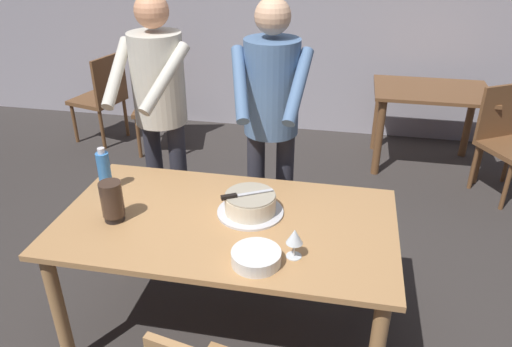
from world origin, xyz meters
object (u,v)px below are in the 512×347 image
(main_dining_table, at_px, (227,236))
(background_chair_1, at_px, (159,100))
(plate_stack, at_px, (256,257))
(background_chair_2, at_px, (508,138))
(background_table, at_px, (429,106))
(cake_on_platter, at_px, (250,204))
(water_bottle, at_px, (104,171))
(hurricane_lamp, at_px, (112,201))
(background_chair_0, at_px, (102,95))
(cake_knife, at_px, (236,196))
(wine_glass_near, at_px, (295,237))
(person_standing_beside, at_px, (160,103))
(person_cutting_cake, at_px, (271,113))

(main_dining_table, height_order, background_chair_1, background_chair_1)
(plate_stack, relative_size, background_chair_2, 0.24)
(main_dining_table, height_order, background_table, main_dining_table)
(cake_on_platter, height_order, water_bottle, water_bottle)
(main_dining_table, xyz_separation_m, water_bottle, (-0.73, 0.17, 0.22))
(plate_stack, relative_size, background_chair_1, 0.24)
(water_bottle, xyz_separation_m, hurricane_lamp, (0.18, -0.28, -0.01))
(background_chair_0, distance_m, background_chair_1, 0.62)
(cake_knife, xyz_separation_m, background_chair_0, (-1.93, 2.29, -0.37))
(wine_glass_near, distance_m, background_chair_0, 3.44)
(plate_stack, xyz_separation_m, hurricane_lamp, (-0.76, 0.20, 0.08))
(person_standing_beside, relative_size, background_chair_2, 1.91)
(background_table, relative_size, background_chair_1, 1.11)
(plate_stack, xyz_separation_m, person_cutting_cake, (-0.10, 0.98, 0.30))
(wine_glass_near, relative_size, background_chair_0, 0.16)
(main_dining_table, relative_size, cake_knife, 6.82)
(cake_knife, height_order, wine_glass_near, wine_glass_near)
(main_dining_table, relative_size, plate_stack, 7.64)
(background_chair_1, relative_size, background_chair_2, 1.00)
(background_chair_2, bearing_deg, cake_knife, -132.91)
(background_chair_1, bearing_deg, background_table, 1.90)
(plate_stack, bearing_deg, background_table, 68.67)
(cake_on_platter, xyz_separation_m, hurricane_lamp, (-0.65, -0.19, 0.06))
(person_standing_beside, relative_size, background_chair_1, 1.91)
(main_dining_table, xyz_separation_m, person_cutting_cake, (0.11, 0.68, 0.43))
(main_dining_table, xyz_separation_m, background_chair_1, (-1.27, 2.31, -0.16))
(wine_glass_near, bearing_deg, person_standing_beside, 135.79)
(cake_on_platter, bearing_deg, main_dining_table, -140.98)
(cake_knife, xyz_separation_m, background_table, (1.22, 2.34, -0.29))
(background_chair_0, bearing_deg, main_dining_table, -51.14)
(plate_stack, height_order, background_table, plate_stack)
(main_dining_table, xyz_separation_m, wine_glass_near, (0.37, -0.23, 0.20))
(main_dining_table, height_order, person_standing_beside, person_standing_beside)
(cake_on_platter, height_order, plate_stack, cake_on_platter)
(cake_knife, height_order, background_chair_2, background_chair_2)
(plate_stack, height_order, person_cutting_cake, person_cutting_cake)
(background_table, bearing_deg, plate_stack, -111.33)
(hurricane_lamp, xyz_separation_m, person_cutting_cake, (0.66, 0.78, 0.22))
(plate_stack, bearing_deg, hurricane_lamp, 165.26)
(cake_on_platter, xyz_separation_m, background_chair_2, (1.75, 1.91, -0.31))
(cake_on_platter, xyz_separation_m, background_chair_0, (-2.00, 2.26, -0.31))
(hurricane_lamp, xyz_separation_m, background_chair_1, (-0.73, 2.42, -0.37))
(background_chair_1, xyz_separation_m, background_chair_2, (3.13, -0.31, 0.00))
(background_table, relative_size, background_chair_0, 1.11)
(person_cutting_cake, relative_size, person_standing_beside, 1.00)
(person_standing_beside, bearing_deg, person_cutting_cake, -2.46)
(hurricane_lamp, distance_m, background_chair_2, 3.21)
(person_cutting_cake, bearing_deg, background_chair_1, 130.17)
(wine_glass_near, relative_size, person_cutting_cake, 0.08)
(person_standing_beside, xyz_separation_m, background_chair_2, (2.45, 1.29, -0.58))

